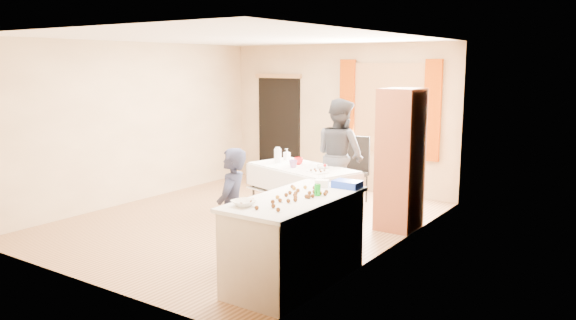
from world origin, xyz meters
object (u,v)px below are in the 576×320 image
Objects in this scene: party_table at (302,187)px; chair at (352,183)px; cabinet at (400,160)px; woman at (340,155)px; girl at (232,210)px; counter at (295,240)px.

party_table is 1.16m from chair.
cabinet is 1.11× the size of woman.
cabinet reaches higher than woman.
girl reaches higher than chair.
party_table is 1.07× the size of woman.
woman reaches higher than party_table.
cabinet reaches higher than party_table.
chair is (-1.11, 3.34, -0.13)m from counter.
girl is at bearing -108.99° from cabinet.
chair reaches higher than party_table.
party_table is (-1.44, -0.22, -0.52)m from cabinet.
party_table is 1.37× the size of girl.
girl is (0.34, -3.43, 0.36)m from chair.
cabinet reaches higher than girl.
cabinet is 1.04× the size of party_table.
cabinet is at bearing -175.64° from woman.
chair is 0.80× the size of girl.
woman reaches higher than girl.
counter is 3.52m from chair.
chair is at bearing 108.39° from counter.
chair is at bearing 166.52° from girl.
chair is at bearing 143.11° from cabinet.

